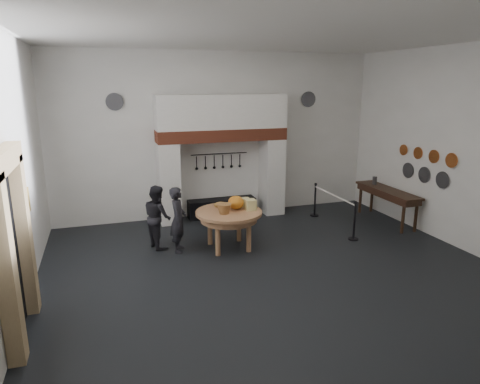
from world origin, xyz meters
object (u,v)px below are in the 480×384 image
object	(u,v)px
side_table	(388,190)
barrier_post_near	(354,222)
iron_range	(222,208)
visitor_far	(158,217)
visitor_near	(178,219)
work_table	(229,213)
barrier_post_far	(315,200)

from	to	relation	value
side_table	barrier_post_near	xyz separation A→B (m)	(-1.59, -0.95, -0.42)
iron_range	visitor_far	size ratio (longest dim) A/B	1.32
iron_range	side_table	distance (m)	4.54
visitor_near	work_table	bearing A→B (deg)	-83.48
visitor_near	barrier_post_near	size ratio (longest dim) A/B	1.63
visitor_near	barrier_post_far	world-z (taller)	visitor_near
iron_range	work_table	xyz separation A→B (m)	(-0.49, -2.37, 0.59)
barrier_post_near	work_table	bearing A→B (deg)	172.02
work_table	visitor_near	distance (m)	1.13
barrier_post_near	barrier_post_far	xyz separation A→B (m)	(0.00, 2.00, 0.00)
iron_range	barrier_post_near	bearing A→B (deg)	-48.04
work_table	visitor_far	bearing A→B (deg)	159.18
visitor_far	side_table	distance (m)	6.11
iron_range	visitor_near	world-z (taller)	visitor_near
side_table	work_table	bearing A→B (deg)	-173.42
work_table	side_table	xyz separation A→B (m)	(4.59, 0.53, 0.03)
visitor_near	visitor_far	world-z (taller)	visitor_near
visitor_far	side_table	bearing A→B (deg)	-106.49
side_table	iron_range	bearing A→B (deg)	155.86
side_table	barrier_post_far	xyz separation A→B (m)	(-1.59, 1.05, -0.42)
side_table	visitor_near	bearing A→B (deg)	-176.46
visitor_far	barrier_post_far	world-z (taller)	visitor_far
iron_range	barrier_post_far	world-z (taller)	barrier_post_far
work_table	side_table	world-z (taller)	side_table
barrier_post_far	work_table	bearing A→B (deg)	-152.24
iron_range	visitor_near	bearing A→B (deg)	-126.30
iron_range	side_table	size ratio (longest dim) A/B	0.86
iron_range	side_table	world-z (taller)	side_table
iron_range	barrier_post_far	xyz separation A→B (m)	(2.51, -0.79, 0.20)
visitor_far	barrier_post_far	bearing A→B (deg)	-93.53
visitor_near	barrier_post_near	bearing A→B (deg)	-82.74
visitor_near	side_table	size ratio (longest dim) A/B	0.67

